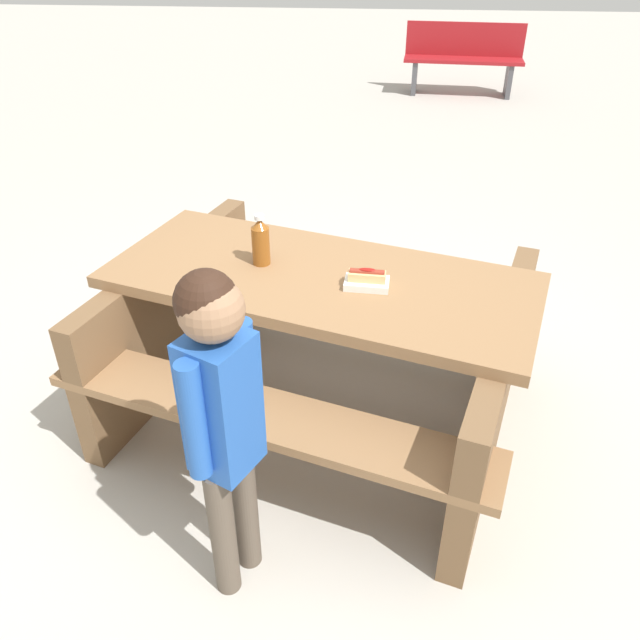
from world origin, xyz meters
name	(u,v)px	position (x,y,z in m)	size (l,w,h in m)	color
ground_plane	(320,411)	(0.00, 0.00, 0.00)	(30.00, 30.00, 0.00)	#B7B2A8
picnic_table	(320,335)	(0.00, 0.00, 0.44)	(2.13, 1.86, 0.75)	olive
soda_bottle	(261,242)	(-0.26, 0.08, 0.85)	(0.08, 0.08, 0.23)	brown
hotdog_tray	(367,280)	(0.20, -0.08, 0.78)	(0.19, 0.12, 0.08)	white
child_in_coat	(221,405)	(-0.21, -0.91, 0.80)	(0.24, 0.28, 1.25)	brown
park_bench_mid	(463,57)	(1.25, 6.47, 0.45)	(1.53, 0.51, 0.85)	maroon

